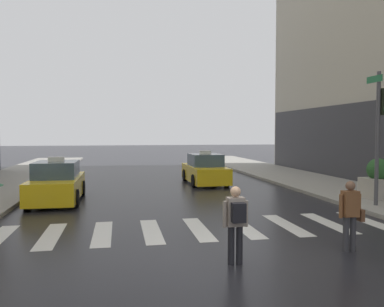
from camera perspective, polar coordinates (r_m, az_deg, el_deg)
name	(u,v)px	position (r m, az deg, el deg)	size (l,w,h in m)	color
ground_plane	(227,263)	(8.66, 5.09, -15.59)	(160.00, 160.00, 0.00)	black
crosswalk_markings	(199,229)	(11.46, 0.96, -10.90)	(11.30, 2.80, 0.01)	silver
traffic_light_pole	(380,119)	(15.61, 25.74, 4.54)	(0.44, 0.84, 4.80)	#47474C
taxi_lead	(57,184)	(16.69, -19.06, -4.16)	(1.93, 4.54, 1.80)	yellow
taxi_second	(205,170)	(21.33, 1.88, -2.46)	(1.95, 4.55, 1.80)	yellow
pedestrian_with_backpack	(236,219)	(8.31, 6.41, -9.45)	(0.55, 0.43, 1.65)	black
pedestrian_with_handbag	(350,212)	(9.91, 22.07, -7.85)	(0.60, 0.24, 1.65)	#333338
planter_near_corner	(378,180)	(17.34, 25.47, -3.53)	(1.10, 1.10, 1.60)	#A8A399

